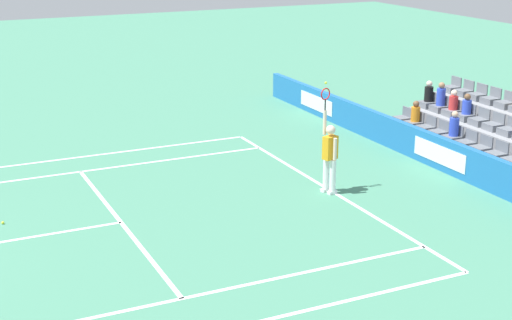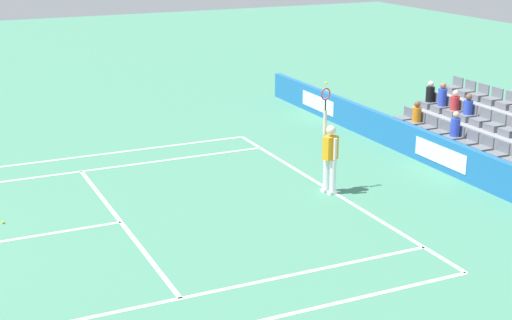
# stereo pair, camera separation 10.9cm
# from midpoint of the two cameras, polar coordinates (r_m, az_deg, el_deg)

# --- Properties ---
(line_baseline) EXTENTS (10.97, 0.10, 0.01)m
(line_baseline) POSITION_cam_midpoint_polar(r_m,az_deg,el_deg) (19.92, 5.17, -2.12)
(line_baseline) COLOR white
(line_baseline) RESTS_ON ground
(line_service) EXTENTS (8.23, 0.10, 0.01)m
(line_service) POSITION_cam_midpoint_polar(r_m,az_deg,el_deg) (17.93, -10.22, -4.60)
(line_service) COLOR white
(line_service) RESTS_ON ground
(line_singles_sideline_left) EXTENTS (0.10, 11.89, 0.01)m
(line_singles_sideline_left) POSITION_cam_midpoint_polar(r_m,az_deg,el_deg) (21.63, -14.29, -1.01)
(line_singles_sideline_left) COLOR white
(line_singles_sideline_left) RESTS_ON ground
(line_singles_sideline_right) EXTENTS (0.10, 11.89, 0.01)m
(line_singles_sideline_right) POSITION_cam_midpoint_polar(r_m,az_deg,el_deg) (14.22, -7.52, -10.59)
(line_singles_sideline_right) COLOR white
(line_singles_sideline_right) RESTS_ON ground
(line_doubles_sideline_left) EXTENTS (0.10, 11.89, 0.01)m
(line_doubles_sideline_left) POSITION_cam_midpoint_polar(r_m,az_deg,el_deg) (22.92, -14.97, -0.03)
(line_doubles_sideline_left) COLOR white
(line_doubles_sideline_left) RESTS_ON ground
(line_centre_mark) EXTENTS (0.10, 0.20, 0.01)m
(line_centre_mark) POSITION_cam_midpoint_polar(r_m,az_deg,el_deg) (19.87, 4.92, -2.17)
(line_centre_mark) COLOR white
(line_centre_mark) RESTS_ON ground
(sponsor_barrier) EXTENTS (20.73, 0.22, 0.93)m
(sponsor_barrier) POSITION_cam_midpoint_polar(r_m,az_deg,el_deg) (21.80, 13.61, 0.45)
(sponsor_barrier) COLOR #1E66AD
(sponsor_barrier) RESTS_ON ground
(tennis_player) EXTENTS (0.54, 0.41, 2.85)m
(tennis_player) POSITION_cam_midpoint_polar(r_m,az_deg,el_deg) (19.33, 5.37, 0.34)
(tennis_player) COLOR white
(tennis_player) RESTS_ON ground
(stadium_stand) EXTENTS (7.44, 2.85, 2.20)m
(stadium_stand) POSITION_cam_midpoint_polar(r_m,az_deg,el_deg) (23.26, 18.07, 1.38)
(stadium_stand) COLOR gray
(stadium_stand) RESTS_ON ground
(loose_tennis_ball) EXTENTS (0.07, 0.07, 0.07)m
(loose_tennis_ball) POSITION_cam_midpoint_polar(r_m,az_deg,el_deg) (18.50, -18.55, -4.46)
(loose_tennis_ball) COLOR #D1E533
(loose_tennis_ball) RESTS_ON ground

